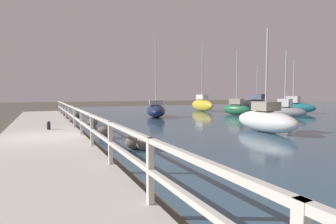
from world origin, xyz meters
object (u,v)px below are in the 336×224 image
object	(u,v)px
sailboat_teal	(293,107)
sailboat_navy	(156,110)
mooring_bollard	(49,125)
sailboat_gray	(285,111)
sailboat_black	(257,103)
sailboat_green	(236,108)
sailboat_yellow	(202,104)
sailboat_white	(265,120)

from	to	relation	value
sailboat_teal	sailboat_navy	bearing A→B (deg)	152.81
mooring_bollard	sailboat_gray	world-z (taller)	sailboat_gray
mooring_bollard	sailboat_teal	distance (m)	24.00
sailboat_teal	sailboat_black	size ratio (longest dim) A/B	0.99
sailboat_teal	sailboat_black	world-z (taller)	sailboat_black
sailboat_green	sailboat_black	distance (m)	10.39
sailboat_green	sailboat_yellow	world-z (taller)	sailboat_yellow
sailboat_black	sailboat_green	bearing A→B (deg)	-147.98
sailboat_navy	sailboat_teal	xyz separation A→B (m)	(14.87, -1.89, 0.05)
sailboat_navy	sailboat_teal	world-z (taller)	sailboat_navy
sailboat_navy	sailboat_black	bearing A→B (deg)	35.61
sailboat_teal	sailboat_black	bearing A→B (deg)	57.06
sailboat_navy	sailboat_gray	size ratio (longest dim) A/B	1.26
mooring_bollard	sailboat_white	xyz separation A→B (m)	(10.36, -4.10, 0.20)
sailboat_white	sailboat_gray	distance (m)	9.73
sailboat_teal	sailboat_gray	world-z (taller)	sailboat_gray
sailboat_teal	sailboat_yellow	distance (m)	9.75
sailboat_gray	sailboat_navy	bearing A→B (deg)	132.06
sailboat_navy	sailboat_white	xyz separation A→B (m)	(1.71, -10.77, 0.03)
mooring_bollard	sailboat_white	bearing A→B (deg)	-21.60
sailboat_green	sailboat_yellow	xyz separation A→B (m)	(0.19, 6.30, 0.15)
mooring_bollard	sailboat_black	bearing A→B (deg)	24.68
sailboat_yellow	sailboat_gray	world-z (taller)	sailboat_yellow
sailboat_teal	mooring_bollard	bearing A→B (deg)	171.55
sailboat_teal	sailboat_yellow	xyz separation A→B (m)	(-6.74, 7.05, 0.14)
sailboat_navy	sailboat_teal	bearing A→B (deg)	11.90
mooring_bollard	sailboat_green	size ratio (longest dim) A/B	0.07
mooring_bollard	sailboat_teal	bearing A→B (deg)	11.48
sailboat_navy	sailboat_green	xyz separation A→B (m)	(7.94, -1.14, 0.03)
sailboat_yellow	sailboat_green	bearing A→B (deg)	-84.86
sailboat_white	sailboat_yellow	distance (m)	17.17
sailboat_navy	sailboat_gray	world-z (taller)	sailboat_navy
sailboat_teal	sailboat_white	bearing A→B (deg)	-165.93
sailboat_white	sailboat_teal	size ratio (longest dim) A/B	0.97
sailboat_green	sailboat_gray	bearing A→B (deg)	-80.96
sailboat_navy	sailboat_white	size ratio (longest dim) A/B	1.32
mooring_bollard	sailboat_yellow	bearing A→B (deg)	35.17
sailboat_navy	sailboat_yellow	xyz separation A→B (m)	(8.13, 5.15, 0.19)
sailboat_teal	sailboat_yellow	size ratio (longest dim) A/B	0.71
sailboat_yellow	sailboat_black	distance (m)	8.31
sailboat_green	sailboat_gray	size ratio (longest dim) A/B	1.08
sailboat_black	mooring_bollard	bearing A→B (deg)	-158.55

